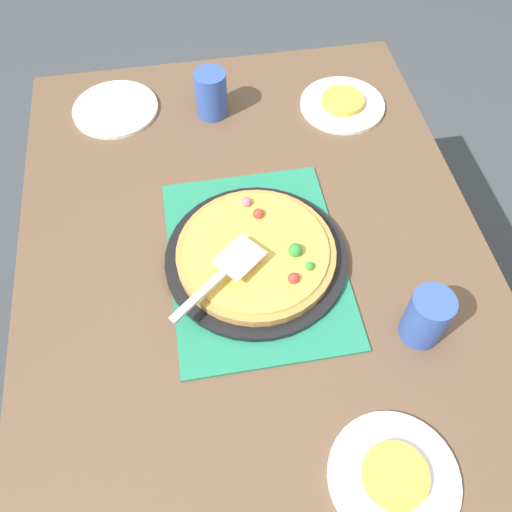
{
  "coord_description": "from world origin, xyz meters",
  "views": [
    {
      "loc": [
        0.63,
        -0.11,
        1.7
      ],
      "look_at": [
        0.0,
        0.0,
        0.77
      ],
      "focal_mm": 38.02,
      "sensor_mm": 36.0,
      "label": 1
    }
  ],
  "objects_px": {
    "plate_far_right": "(342,105)",
    "cup_near": "(427,317)",
    "served_slice_right": "(343,101)",
    "pizza_server": "(223,273)",
    "served_slice_left": "(395,476)",
    "plate_side": "(115,109)",
    "pizza": "(257,252)",
    "cup_far": "(211,94)",
    "plate_near_left": "(394,477)",
    "pizza_pan": "(256,258)"
  },
  "relations": [
    {
      "from": "served_slice_left",
      "to": "plate_near_left",
      "type": "bearing_deg",
      "value": 0.0
    },
    {
      "from": "pizza",
      "to": "plate_near_left",
      "type": "xyz_separation_m",
      "value": [
        0.47,
        0.15,
        -0.03
      ]
    },
    {
      "from": "pizza",
      "to": "served_slice_left",
      "type": "bearing_deg",
      "value": 17.96
    },
    {
      "from": "pizza_pan",
      "to": "pizza",
      "type": "distance_m",
      "value": 0.02
    },
    {
      "from": "served_slice_left",
      "to": "pizza_server",
      "type": "bearing_deg",
      "value": -150.55
    },
    {
      "from": "cup_near",
      "to": "plate_far_right",
      "type": "bearing_deg",
      "value": 178.19
    },
    {
      "from": "plate_near_left",
      "to": "cup_far",
      "type": "xyz_separation_m",
      "value": [
        -0.94,
        -0.18,
        0.06
      ]
    },
    {
      "from": "served_slice_right",
      "to": "plate_near_left",
      "type": "bearing_deg",
      "value": -9.51
    },
    {
      "from": "pizza_pan",
      "to": "plate_far_right",
      "type": "xyz_separation_m",
      "value": [
        -0.45,
        0.3,
        -0.01
      ]
    },
    {
      "from": "plate_far_right",
      "to": "cup_near",
      "type": "bearing_deg",
      "value": -1.81
    },
    {
      "from": "pizza",
      "to": "plate_side",
      "type": "height_order",
      "value": "pizza"
    },
    {
      "from": "pizza",
      "to": "pizza_server",
      "type": "xyz_separation_m",
      "value": [
        0.06,
        -0.08,
        0.04
      ]
    },
    {
      "from": "plate_far_right",
      "to": "pizza_server",
      "type": "relative_size",
      "value": 1.07
    },
    {
      "from": "plate_far_right",
      "to": "pizza_server",
      "type": "distance_m",
      "value": 0.64
    },
    {
      "from": "plate_side",
      "to": "served_slice_right",
      "type": "xyz_separation_m",
      "value": [
        0.08,
        0.59,
        0.01
      ]
    },
    {
      "from": "plate_near_left",
      "to": "served_slice_right",
      "type": "xyz_separation_m",
      "value": [
        -0.91,
        0.15,
        0.01
      ]
    },
    {
      "from": "plate_near_left",
      "to": "plate_far_right",
      "type": "relative_size",
      "value": 1.0
    },
    {
      "from": "plate_near_left",
      "to": "pizza_server",
      "type": "distance_m",
      "value": 0.47
    },
    {
      "from": "pizza",
      "to": "served_slice_left",
      "type": "xyz_separation_m",
      "value": [
        0.47,
        0.15,
        -0.02
      ]
    },
    {
      "from": "plate_side",
      "to": "served_slice_left",
      "type": "height_order",
      "value": "served_slice_left"
    },
    {
      "from": "pizza_pan",
      "to": "plate_near_left",
      "type": "bearing_deg",
      "value": 18.1
    },
    {
      "from": "pizza_server",
      "to": "plate_far_right",
      "type": "bearing_deg",
      "value": 143.18
    },
    {
      "from": "plate_near_left",
      "to": "pizza_server",
      "type": "height_order",
      "value": "pizza_server"
    },
    {
      "from": "pizza_pan",
      "to": "cup_far",
      "type": "relative_size",
      "value": 3.17
    },
    {
      "from": "plate_side",
      "to": "served_slice_right",
      "type": "relative_size",
      "value": 2.0
    },
    {
      "from": "plate_far_right",
      "to": "served_slice_left",
      "type": "height_order",
      "value": "served_slice_left"
    },
    {
      "from": "plate_side",
      "to": "cup_near",
      "type": "relative_size",
      "value": 1.83
    },
    {
      "from": "pizza",
      "to": "served_slice_right",
      "type": "relative_size",
      "value": 3.0
    },
    {
      "from": "served_slice_left",
      "to": "cup_far",
      "type": "relative_size",
      "value": 0.92
    },
    {
      "from": "pizza_pan",
      "to": "plate_side",
      "type": "bearing_deg",
      "value": -151.99
    },
    {
      "from": "pizza_server",
      "to": "plate_side",
      "type": "bearing_deg",
      "value": -160.8
    },
    {
      "from": "pizza",
      "to": "plate_side",
      "type": "bearing_deg",
      "value": -151.88
    },
    {
      "from": "plate_side",
      "to": "pizza",
      "type": "bearing_deg",
      "value": 28.12
    },
    {
      "from": "plate_side",
      "to": "cup_far",
      "type": "bearing_deg",
      "value": 78.49
    },
    {
      "from": "plate_near_left",
      "to": "plate_side",
      "type": "bearing_deg",
      "value": -156.45
    },
    {
      "from": "served_slice_left",
      "to": "served_slice_right",
      "type": "relative_size",
      "value": 1.0
    },
    {
      "from": "served_slice_right",
      "to": "pizza_server",
      "type": "xyz_separation_m",
      "value": [
        0.51,
        -0.38,
        0.05
      ]
    },
    {
      "from": "plate_far_right",
      "to": "pizza_pan",
      "type": "bearing_deg",
      "value": -34.37
    },
    {
      "from": "pizza",
      "to": "cup_far",
      "type": "distance_m",
      "value": 0.48
    },
    {
      "from": "pizza",
      "to": "plate_near_left",
      "type": "bearing_deg",
      "value": 17.96
    },
    {
      "from": "pizza_pan",
      "to": "served_slice_left",
      "type": "relative_size",
      "value": 3.45
    },
    {
      "from": "plate_far_right",
      "to": "served_slice_left",
      "type": "bearing_deg",
      "value": -9.51
    },
    {
      "from": "pizza_server",
      "to": "pizza_pan",
      "type": "bearing_deg",
      "value": 129.58
    },
    {
      "from": "pizza",
      "to": "served_slice_right",
      "type": "height_order",
      "value": "pizza"
    },
    {
      "from": "served_slice_right",
      "to": "plate_far_right",
      "type": "bearing_deg",
      "value": 180.0
    },
    {
      "from": "served_slice_left",
      "to": "cup_near",
      "type": "relative_size",
      "value": 0.92
    },
    {
      "from": "pizza",
      "to": "cup_far",
      "type": "xyz_separation_m",
      "value": [
        -0.48,
        -0.03,
        0.03
      ]
    },
    {
      "from": "served_slice_left",
      "to": "pizza",
      "type": "bearing_deg",
      "value": -162.04
    },
    {
      "from": "served_slice_left",
      "to": "served_slice_right",
      "type": "distance_m",
      "value": 0.92
    },
    {
      "from": "cup_far",
      "to": "pizza",
      "type": "bearing_deg",
      "value": 4.1
    }
  ]
}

